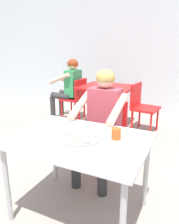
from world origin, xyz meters
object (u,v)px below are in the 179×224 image
(thali_tray, at_px, (82,138))
(drinking_cup, at_px, (116,133))
(table_background_red, at_px, (107,91))
(chair_red_right, at_px, (141,104))
(diner_foreground, at_px, (102,116))
(chair_foreground, at_px, (108,131))
(patron_background, at_px, (69,84))
(table_foreground, at_px, (79,147))
(chair_red_left, at_px, (76,96))

(thali_tray, height_order, drinking_cup, drinking_cup)
(thali_tray, distance_m, table_background_red, 2.36)
(drinking_cup, relative_size, chair_red_right, 0.11)
(chair_red_right, bearing_deg, diner_foreground, -92.45)
(chair_foreground, xyz_separation_m, chair_red_right, (0.07, 1.36, 0.00))
(chair_foreground, height_order, patron_background, patron_background)
(diner_foreground, bearing_deg, thali_tray, -80.94)
(chair_foreground, bearing_deg, thali_tray, -83.22)
(table_foreground, bearing_deg, chair_red_right, 89.98)
(drinking_cup, bearing_deg, table_foreground, -157.59)
(chair_red_left, height_order, chair_red_right, chair_red_right)
(chair_red_left, bearing_deg, diner_foreground, -53.02)
(thali_tray, relative_size, chair_red_right, 0.36)
(table_background_red, bearing_deg, thali_tray, -73.26)
(table_background_red, height_order, chair_red_right, chair_red_right)
(diner_foreground, distance_m, table_background_red, 1.71)
(table_foreground, relative_size, table_background_red, 1.20)
(table_foreground, relative_size, thali_tray, 3.71)
(drinking_cup, height_order, chair_red_right, chair_red_right)
(thali_tray, distance_m, chair_red_left, 2.63)
(chair_foreground, bearing_deg, patron_background, 134.41)
(table_foreground, xyz_separation_m, thali_tray, (0.04, -0.01, 0.09))
(chair_foreground, xyz_separation_m, diner_foreground, (-0.00, -0.22, 0.24))
(patron_background, bearing_deg, chair_foreground, -45.59)
(diner_foreground, relative_size, chair_red_left, 1.47)
(chair_foreground, bearing_deg, chair_red_right, 87.16)
(thali_tray, bearing_deg, chair_foreground, 96.78)
(table_background_red, distance_m, patron_background, 0.80)
(table_foreground, distance_m, chair_red_left, 2.59)
(thali_tray, xyz_separation_m, table_background_red, (-0.68, 2.26, -0.09))
(thali_tray, relative_size, patron_background, 0.25)
(diner_foreground, relative_size, patron_background, 1.01)
(chair_red_left, bearing_deg, thali_tray, -59.72)
(chair_red_right, distance_m, patron_background, 1.46)
(table_foreground, relative_size, chair_red_right, 1.34)
(diner_foreground, xyz_separation_m, table_background_red, (-0.58, 1.61, -0.07))
(table_foreground, xyz_separation_m, chair_foreground, (-0.07, 0.85, -0.17))
(table_foreground, bearing_deg, thali_tray, -22.11)
(thali_tray, bearing_deg, patron_background, 123.09)
(thali_tray, relative_size, drinking_cup, 3.33)
(thali_tray, height_order, patron_background, patron_background)
(diner_foreground, height_order, table_background_red, diner_foreground)
(chair_red_right, bearing_deg, drinking_cup, -82.50)
(table_foreground, distance_m, drinking_cup, 0.32)
(drinking_cup, bearing_deg, patron_background, 128.80)
(diner_foreground, distance_m, chair_red_right, 1.60)
(table_foreground, distance_m, table_background_red, 2.33)
(table_foreground, bearing_deg, chair_red_left, 119.76)
(chair_foreground, height_order, diner_foreground, diner_foreground)
(thali_tray, xyz_separation_m, patron_background, (-1.47, 2.26, -0.02))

